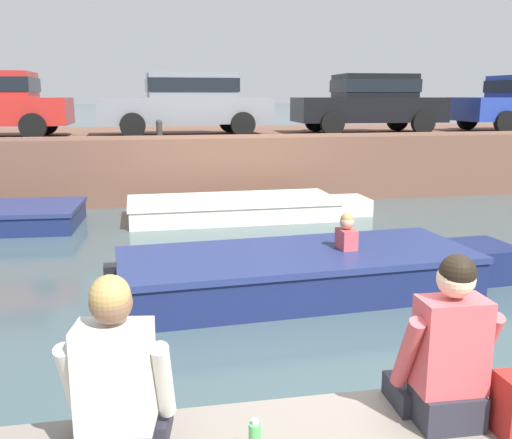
{
  "coord_description": "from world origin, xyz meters",
  "views": [
    {
      "loc": [
        -1.6,
        -3.0,
        2.53
      ],
      "look_at": [
        -0.34,
        3.61,
        1.08
      ],
      "focal_mm": 40.0,
      "sensor_mm": 36.0,
      "label": 1
    }
  ],
  "objects_px": {
    "motorboat_passing": "(313,271)",
    "car_left_inner_grey": "(187,101)",
    "car_centre_black": "(370,101)",
    "mooring_bollard_mid": "(159,128)",
    "boat_moored_central_cream": "(242,208)",
    "person_seated_left": "(118,389)",
    "person_seated_right": "(446,357)"
  },
  "relations": [
    {
      "from": "mooring_bollard_mid",
      "to": "person_seated_right",
      "type": "height_order",
      "value": "mooring_bollard_mid"
    },
    {
      "from": "car_left_inner_grey",
      "to": "person_seated_left",
      "type": "distance_m",
      "value": 12.24
    },
    {
      "from": "boat_moored_central_cream",
      "to": "car_left_inner_grey",
      "type": "xyz_separation_m",
      "value": [
        -0.89,
        2.99,
        2.2
      ]
    },
    {
      "from": "car_centre_black",
      "to": "mooring_bollard_mid",
      "type": "xyz_separation_m",
      "value": [
        -5.62,
        -1.14,
        -0.61
      ]
    },
    {
      "from": "motorboat_passing",
      "to": "mooring_bollard_mid",
      "type": "bearing_deg",
      "value": 105.05
    },
    {
      "from": "motorboat_passing",
      "to": "car_left_inner_grey",
      "type": "distance_m",
      "value": 8.16
    },
    {
      "from": "motorboat_passing",
      "to": "person_seated_left",
      "type": "height_order",
      "value": "person_seated_left"
    },
    {
      "from": "motorboat_passing",
      "to": "car_centre_black",
      "type": "height_order",
      "value": "car_centre_black"
    },
    {
      "from": "person_seated_left",
      "to": "person_seated_right",
      "type": "height_order",
      "value": "same"
    },
    {
      "from": "person_seated_left",
      "to": "person_seated_right",
      "type": "bearing_deg",
      "value": 0.71
    },
    {
      "from": "car_left_inner_grey",
      "to": "mooring_bollard_mid",
      "type": "bearing_deg",
      "value": -122.96
    },
    {
      "from": "boat_moored_central_cream",
      "to": "car_centre_black",
      "type": "relative_size",
      "value": 1.31
    },
    {
      "from": "car_left_inner_grey",
      "to": "person_seated_left",
      "type": "bearing_deg",
      "value": -95.78
    },
    {
      "from": "car_left_inner_grey",
      "to": "person_seated_right",
      "type": "relative_size",
      "value": 4.48
    },
    {
      "from": "motorboat_passing",
      "to": "person_seated_left",
      "type": "xyz_separation_m",
      "value": [
        -2.27,
        -4.31,
        0.86
      ]
    },
    {
      "from": "person_seated_left",
      "to": "person_seated_right",
      "type": "relative_size",
      "value": 1.0
    },
    {
      "from": "boat_moored_central_cream",
      "to": "person_seated_left",
      "type": "relative_size",
      "value": 5.37
    },
    {
      "from": "car_left_inner_grey",
      "to": "car_centre_black",
      "type": "height_order",
      "value": "same"
    },
    {
      "from": "person_seated_right",
      "to": "boat_moored_central_cream",
      "type": "bearing_deg",
      "value": 87.58
    },
    {
      "from": "person_seated_right",
      "to": "car_left_inner_grey",
      "type": "bearing_deg",
      "value": 92.41
    },
    {
      "from": "car_centre_black",
      "to": "mooring_bollard_mid",
      "type": "relative_size",
      "value": 8.9
    },
    {
      "from": "car_left_inner_grey",
      "to": "person_seated_right",
      "type": "xyz_separation_m",
      "value": [
        0.51,
        -12.1,
        -1.27
      ]
    },
    {
      "from": "boat_moored_central_cream",
      "to": "mooring_bollard_mid",
      "type": "xyz_separation_m",
      "value": [
        -1.64,
        1.84,
        1.59
      ]
    },
    {
      "from": "boat_moored_central_cream",
      "to": "person_seated_left",
      "type": "distance_m",
      "value": 9.42
    },
    {
      "from": "motorboat_passing",
      "to": "person_seated_right",
      "type": "distance_m",
      "value": 4.41
    },
    {
      "from": "motorboat_passing",
      "to": "car_centre_black",
      "type": "xyz_separation_m",
      "value": [
        3.83,
        7.8,
        2.13
      ]
    },
    {
      "from": "motorboat_passing",
      "to": "mooring_bollard_mid",
      "type": "relative_size",
      "value": 12.65
    },
    {
      "from": "person_seated_left",
      "to": "car_left_inner_grey",
      "type": "bearing_deg",
      "value": 84.22
    },
    {
      "from": "mooring_bollard_mid",
      "to": "person_seated_left",
      "type": "xyz_separation_m",
      "value": [
        -0.48,
        -10.97,
        -0.66
      ]
    },
    {
      "from": "motorboat_passing",
      "to": "car_left_inner_grey",
      "type": "relative_size",
      "value": 1.3
    },
    {
      "from": "boat_moored_central_cream",
      "to": "car_centre_black",
      "type": "bearing_deg",
      "value": 36.82
    },
    {
      "from": "boat_moored_central_cream",
      "to": "person_seated_left",
      "type": "bearing_deg",
      "value": -103.08
    }
  ]
}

